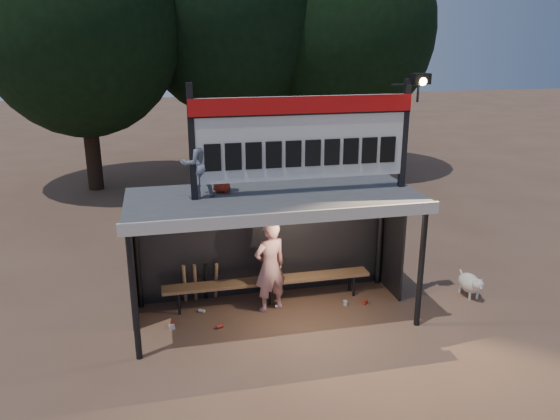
{
  "coord_description": "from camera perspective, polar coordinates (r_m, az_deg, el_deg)",
  "views": [
    {
      "loc": [
        -1.9,
        -8.8,
        4.88
      ],
      "look_at": [
        0.2,
        0.4,
        1.9
      ],
      "focal_mm": 35.0,
      "sensor_mm": 36.0,
      "label": 1
    }
  ],
  "objects": [
    {
      "name": "child_a",
      "position": [
        9.15,
        -8.66,
        4.83
      ],
      "size": [
        0.68,
        0.6,
        1.16
      ],
      "primitive_type": "imported",
      "rotation": [
        0.0,
        0.0,
        3.48
      ],
      "color": "gray",
      "rests_on": "dugout_shelter"
    },
    {
      "name": "scoreboard_assembly",
      "position": [
        9.26,
        2.75,
        7.83
      ],
      "size": [
        4.1,
        0.27,
        1.99
      ],
      "color": "black",
      "rests_on": "dugout_shelter"
    },
    {
      "name": "dugout_shelter",
      "position": [
        9.72,
        -0.94,
        -0.65
      ],
      "size": [
        5.1,
        2.08,
        2.32
      ],
      "color": "#424244",
      "rests_on": "ground"
    },
    {
      "name": "litter",
      "position": [
        10.21,
        -2.77,
        -10.79
      ],
      "size": [
        3.76,
        0.75,
        0.08
      ],
      "color": "#AC291D",
      "rests_on": "ground"
    },
    {
      "name": "player",
      "position": [
        10.06,
        -1.05,
        -5.91
      ],
      "size": [
        0.74,
        0.6,
        1.75
      ],
      "primitive_type": "imported",
      "rotation": [
        0.0,
        0.0,
        3.46
      ],
      "color": "white",
      "rests_on": "ground"
    },
    {
      "name": "tree_left",
      "position": [
        18.93,
        -20.3,
        18.43
      ],
      "size": [
        6.46,
        6.46,
        9.27
      ],
      "color": "black",
      "rests_on": "ground"
    },
    {
      "name": "tree_right",
      "position": [
        20.5,
        7.19,
        18.26
      ],
      "size": [
        6.08,
        6.08,
        8.72
      ],
      "color": "black",
      "rests_on": "ground"
    },
    {
      "name": "tree_mid",
      "position": [
        20.54,
        -5.05,
        21.05
      ],
      "size": [
        7.22,
        7.22,
        10.36
      ],
      "color": "#2F2115",
      "rests_on": "ground"
    },
    {
      "name": "bench",
      "position": [
        10.52,
        -1.25,
        -7.47
      ],
      "size": [
        4.0,
        0.35,
        0.48
      ],
      "color": "#8F6744",
      "rests_on": "ground"
    },
    {
      "name": "ground",
      "position": [
        10.24,
        -0.6,
        -10.94
      ],
      "size": [
        80.0,
        80.0,
        0.0
      ],
      "primitive_type": "plane",
      "color": "brown",
      "rests_on": "ground"
    },
    {
      "name": "bats",
      "position": [
        10.62,
        -8.31,
        -7.45
      ],
      "size": [
        0.68,
        0.35,
        0.84
      ],
      "color": "#A0774A",
      "rests_on": "ground"
    },
    {
      "name": "child_b",
      "position": [
        9.43,
        -6.13,
        4.3
      ],
      "size": [
        0.48,
        0.41,
        0.83
      ],
      "primitive_type": "imported",
      "rotation": [
        0.0,
        0.0,
        2.73
      ],
      "color": "#A12918",
      "rests_on": "dugout_shelter"
    },
    {
      "name": "dog",
      "position": [
        11.44,
        19.29,
        -7.24
      ],
      "size": [
        0.36,
        0.81,
        0.49
      ],
      "color": "silver",
      "rests_on": "ground"
    }
  ]
}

